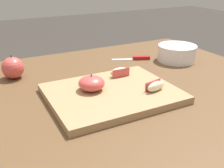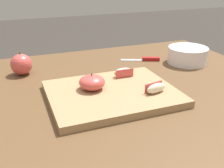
{
  "view_description": "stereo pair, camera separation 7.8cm",
  "coord_description": "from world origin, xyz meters",
  "px_view_note": "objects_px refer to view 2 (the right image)",
  "views": [
    {
      "loc": [
        -0.37,
        -0.69,
        1.1
      ],
      "look_at": [
        -0.04,
        -0.06,
        0.79
      ],
      "focal_mm": 42.91,
      "sensor_mm": 36.0,
      "label": 1
    },
    {
      "loc": [
        -0.3,
        -0.73,
        1.1
      ],
      "look_at": [
        -0.04,
        -0.06,
        0.79
      ],
      "focal_mm": 42.91,
      "sensor_mm": 36.0,
      "label": 2
    }
  ],
  "objects_px": {
    "apple_half_skin_up": "(92,82)",
    "ceramic_fruit_bowl": "(188,55)",
    "apple_wedge_back": "(156,88)",
    "cutting_board": "(112,93)",
    "whole_apple_pink_lady": "(21,64)",
    "paring_knife": "(148,59)",
    "apple_wedge_left": "(123,72)"
  },
  "relations": [
    {
      "from": "apple_half_skin_up",
      "to": "ceramic_fruit_bowl",
      "type": "height_order",
      "value": "apple_half_skin_up"
    },
    {
      "from": "apple_half_skin_up",
      "to": "apple_wedge_back",
      "type": "xyz_separation_m",
      "value": [
        0.16,
        -0.09,
        -0.01
      ]
    },
    {
      "from": "cutting_board",
      "to": "whole_apple_pink_lady",
      "type": "xyz_separation_m",
      "value": [
        -0.23,
        0.29,
        0.03
      ]
    },
    {
      "from": "paring_knife",
      "to": "ceramic_fruit_bowl",
      "type": "height_order",
      "value": "ceramic_fruit_bowl"
    },
    {
      "from": "cutting_board",
      "to": "paring_knife",
      "type": "xyz_separation_m",
      "value": [
        0.26,
        0.27,
        -0.0
      ]
    },
    {
      "from": "apple_half_skin_up",
      "to": "apple_wedge_left",
      "type": "bearing_deg",
      "value": 25.26
    },
    {
      "from": "apple_wedge_back",
      "to": "ceramic_fruit_bowl",
      "type": "bearing_deg",
      "value": 40.52
    },
    {
      "from": "apple_wedge_back",
      "to": "whole_apple_pink_lady",
      "type": "distance_m",
      "value": 0.49
    },
    {
      "from": "apple_wedge_left",
      "to": "paring_knife",
      "type": "relative_size",
      "value": 0.43
    },
    {
      "from": "whole_apple_pink_lady",
      "to": "ceramic_fruit_bowl",
      "type": "distance_m",
      "value": 0.64
    },
    {
      "from": "apple_wedge_back",
      "to": "apple_wedge_left",
      "type": "bearing_deg",
      "value": 103.54
    },
    {
      "from": "apple_wedge_back",
      "to": "cutting_board",
      "type": "bearing_deg",
      "value": 151.14
    },
    {
      "from": "cutting_board",
      "to": "ceramic_fruit_bowl",
      "type": "relative_size",
      "value": 2.36
    },
    {
      "from": "cutting_board",
      "to": "ceramic_fruit_bowl",
      "type": "bearing_deg",
      "value": 24.62
    },
    {
      "from": "cutting_board",
      "to": "ceramic_fruit_bowl",
      "type": "height_order",
      "value": "ceramic_fruit_bowl"
    },
    {
      "from": "cutting_board",
      "to": "paring_knife",
      "type": "relative_size",
      "value": 2.39
    },
    {
      "from": "apple_half_skin_up",
      "to": "ceramic_fruit_bowl",
      "type": "xyz_separation_m",
      "value": [
        0.45,
        0.15,
        -0.01
      ]
    },
    {
      "from": "apple_wedge_left",
      "to": "cutting_board",
      "type": "bearing_deg",
      "value": -129.81
    },
    {
      "from": "whole_apple_pink_lady",
      "to": "ceramic_fruit_bowl",
      "type": "bearing_deg",
      "value": -9.69
    },
    {
      "from": "cutting_board",
      "to": "apple_wedge_back",
      "type": "height_order",
      "value": "apple_wedge_back"
    },
    {
      "from": "cutting_board",
      "to": "apple_half_skin_up",
      "type": "height_order",
      "value": "apple_half_skin_up"
    },
    {
      "from": "paring_knife",
      "to": "whole_apple_pink_lady",
      "type": "bearing_deg",
      "value": 177.37
    },
    {
      "from": "apple_wedge_left",
      "to": "ceramic_fruit_bowl",
      "type": "xyz_separation_m",
      "value": [
        0.32,
        0.09,
        -0.0
      ]
    },
    {
      "from": "cutting_board",
      "to": "paring_knife",
      "type": "height_order",
      "value": "cutting_board"
    },
    {
      "from": "apple_half_skin_up",
      "to": "apple_wedge_left",
      "type": "height_order",
      "value": "apple_half_skin_up"
    },
    {
      "from": "cutting_board",
      "to": "whole_apple_pink_lady",
      "type": "distance_m",
      "value": 0.37
    },
    {
      "from": "apple_wedge_back",
      "to": "whole_apple_pink_lady",
      "type": "xyz_separation_m",
      "value": [
        -0.35,
        0.35,
        0.0
      ]
    },
    {
      "from": "cutting_board",
      "to": "apple_wedge_back",
      "type": "distance_m",
      "value": 0.13
    },
    {
      "from": "paring_knife",
      "to": "whole_apple_pink_lady",
      "type": "relative_size",
      "value": 1.85
    },
    {
      "from": "apple_half_skin_up",
      "to": "whole_apple_pink_lady",
      "type": "xyz_separation_m",
      "value": [
        -0.18,
        0.26,
        -0.0
      ]
    },
    {
      "from": "apple_half_skin_up",
      "to": "paring_knife",
      "type": "distance_m",
      "value": 0.39
    },
    {
      "from": "apple_wedge_back",
      "to": "ceramic_fruit_bowl",
      "type": "relative_size",
      "value": 0.44
    }
  ]
}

